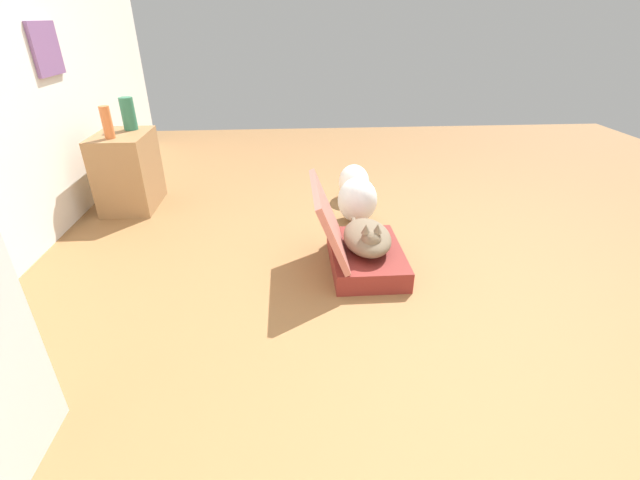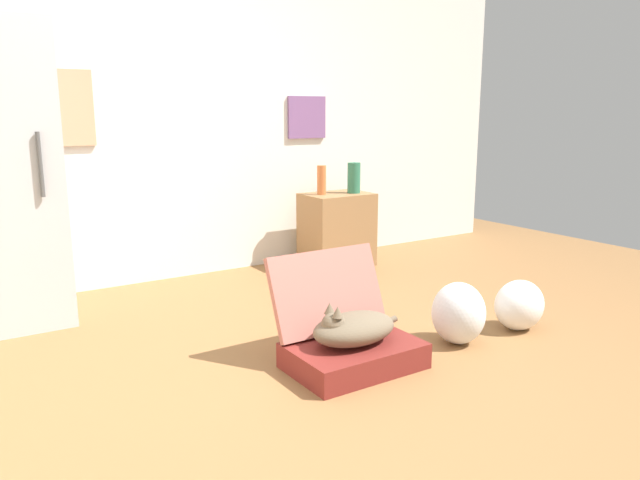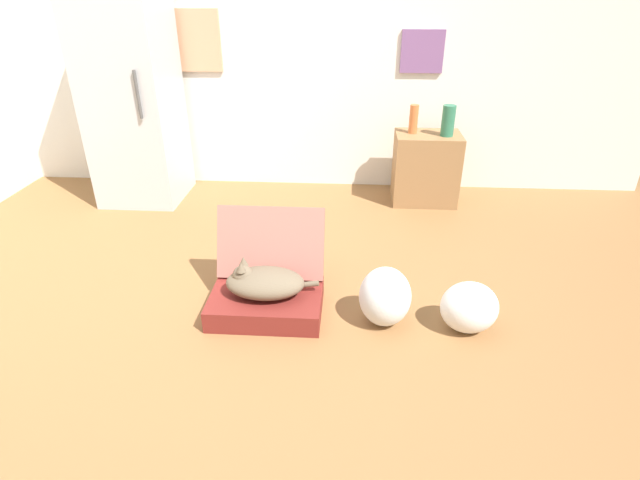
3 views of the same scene
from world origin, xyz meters
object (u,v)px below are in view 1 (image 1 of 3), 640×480
(vase_short, at_px, (128,114))
(side_table, at_px, (128,171))
(plastic_bag_white, at_px, (357,200))
(plastic_bag_clear, at_px, (354,182))
(suitcase_base, at_px, (366,257))
(cat, at_px, (367,237))
(vase_tall, at_px, (107,122))

(vase_short, bearing_deg, side_table, 161.84)
(plastic_bag_white, xyz_separation_m, vase_short, (0.55, 1.72, 0.54))
(plastic_bag_clear, xyz_separation_m, side_table, (-0.03, 1.80, 0.15))
(suitcase_base, distance_m, cat, 0.14)
(cat, bearing_deg, suitcase_base, -2.38)
(vase_tall, relative_size, vase_short, 0.94)
(cat, height_order, vase_tall, vase_tall)
(vase_short, bearing_deg, vase_tall, 165.94)
(cat, xyz_separation_m, vase_short, (1.23, 1.68, 0.50))
(plastic_bag_clear, xyz_separation_m, vase_short, (0.11, 1.76, 0.56))
(cat, relative_size, vase_short, 2.14)
(suitcase_base, height_order, vase_short, vase_short)
(plastic_bag_white, bearing_deg, suitcase_base, 176.36)
(side_table, relative_size, vase_short, 2.41)
(cat, height_order, side_table, side_table)
(suitcase_base, relative_size, side_table, 1.07)
(vase_tall, xyz_separation_m, vase_short, (0.27, -0.07, 0.01))
(plastic_bag_white, distance_m, vase_tall, 1.89)
(vase_tall, bearing_deg, side_table, -9.81)
(plastic_bag_clear, relative_size, vase_short, 1.27)
(suitcase_base, relative_size, plastic_bag_clear, 2.05)
(plastic_bag_clear, bearing_deg, side_table, 90.85)
(cat, bearing_deg, plastic_bag_white, -3.62)
(plastic_bag_white, height_order, vase_tall, vase_tall)
(cat, distance_m, plastic_bag_clear, 1.13)
(cat, distance_m, side_table, 2.04)
(vase_short, bearing_deg, plastic_bag_clear, -93.45)
(cat, xyz_separation_m, vase_tall, (0.96, 1.74, 0.49))
(suitcase_base, xyz_separation_m, plastic_bag_white, (0.66, -0.04, 0.11))
(suitcase_base, bearing_deg, vase_tall, 61.34)
(plastic_bag_clear, distance_m, side_table, 1.81)
(suitcase_base, bearing_deg, cat, 177.62)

